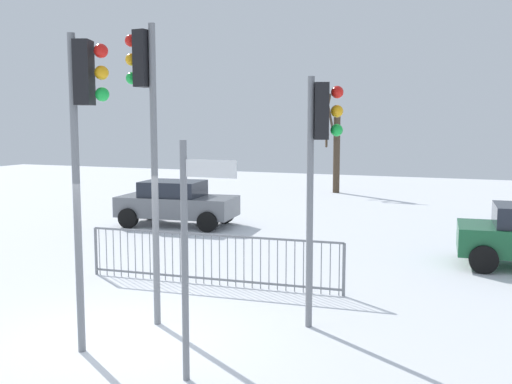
{
  "coord_description": "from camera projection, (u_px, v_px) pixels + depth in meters",
  "views": [
    {
      "loc": [
        5.33,
        -7.54,
        3.37
      ],
      "look_at": [
        0.94,
        3.45,
        1.98
      ],
      "focal_mm": 41.56,
      "sensor_mm": 36.0,
      "label": 1
    }
  ],
  "objects": [
    {
      "name": "bare_tree_left",
      "position": [
        335.0,
        148.0,
        28.38
      ],
      "size": [
        0.85,
        1.28,
        4.76
      ],
      "color": "#473828",
      "rests_on": "ground"
    },
    {
      "name": "traffic_light_foreground_left",
      "position": [
        320.0,
        145.0,
        9.48
      ],
      "size": [
        0.54,
        0.38,
        4.1
      ],
      "rotation": [
        0.0,
        0.0,
        5.08
      ],
      "color": "slate",
      "rests_on": "ground"
    },
    {
      "name": "ground_plane",
      "position": [
        119.0,
        338.0,
        9.31
      ],
      "size": [
        60.0,
        60.0,
        0.0
      ],
      "primitive_type": "plane",
      "color": "white"
    },
    {
      "name": "traffic_light_foreground_right",
      "position": [
        84.0,
        122.0,
        8.37
      ],
      "size": [
        0.55,
        0.38,
        4.61
      ],
      "rotation": [
        0.0,
        0.0,
        5.06
      ],
      "color": "slate",
      "rests_on": "ground"
    },
    {
      "name": "car_grey_near",
      "position": [
        176.0,
        202.0,
        19.4
      ],
      "size": [
        3.97,
        2.28,
        1.47
      ],
      "rotation": [
        0.0,
        0.0,
        0.11
      ],
      "color": "slate",
      "rests_on": "ground"
    },
    {
      "name": "direction_sign_post",
      "position": [
        189.0,
        249.0,
        7.57
      ],
      "size": [
        0.79,
        0.09,
        3.15
      ],
      "rotation": [
        0.0,
        0.0,
        -0.04
      ],
      "color": "slate",
      "rests_on": "ground"
    },
    {
      "name": "traffic_light_rear_left",
      "position": [
        146.0,
        108.0,
        9.61
      ],
      "size": [
        0.57,
        0.34,
        4.94
      ],
      "rotation": [
        0.0,
        0.0,
        1.49
      ],
      "color": "slate",
      "rests_on": "ground"
    },
    {
      "name": "pedestrian_guard_railing",
      "position": [
        212.0,
        259.0,
        12.32
      ],
      "size": [
        5.58,
        0.46,
        1.07
      ],
      "rotation": [
        0.0,
        0.0,
        0.07
      ],
      "color": "slate",
      "rests_on": "ground"
    }
  ]
}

